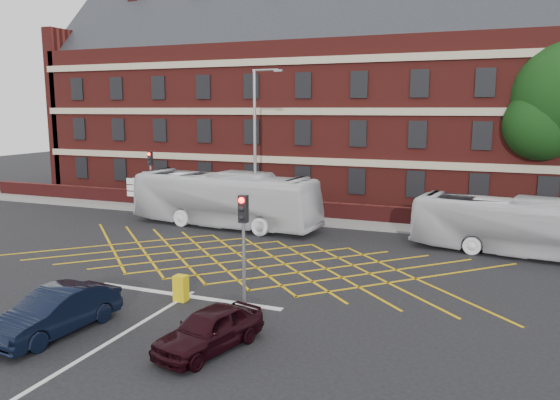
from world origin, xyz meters
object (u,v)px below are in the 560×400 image
at_px(traffic_light_near, 244,266).
at_px(street_lamp, 256,174).
at_px(traffic_light_far, 151,188).
at_px(car_navy, 56,312).
at_px(car_maroon, 209,329).
at_px(direction_signs, 133,188).
at_px(bus_right, 520,227).
at_px(bus_left, 224,199).
at_px(utility_cabinet, 181,288).

bearing_deg(traffic_light_near, street_lamp, 112.26).
bearing_deg(traffic_light_far, car_navy, -63.76).
bearing_deg(car_navy, car_maroon, 13.49).
bearing_deg(direction_signs, traffic_light_near, -44.42).
xyz_separation_m(traffic_light_near, street_lamp, (-5.37, 13.11, 1.53)).
xyz_separation_m(car_maroon, traffic_light_far, (-14.39, 17.90, 1.12)).
bearing_deg(traffic_light_near, bus_right, 52.74).
bearing_deg(direction_signs, car_navy, -59.59).
height_order(bus_left, utility_cabinet, bus_left).
relative_size(car_navy, traffic_light_far, 1.04).
height_order(bus_right, traffic_light_near, traffic_light_near).
bearing_deg(car_navy, direction_signs, 125.69).
xyz_separation_m(bus_left, street_lamp, (2.02, 0.27, 1.60)).
relative_size(traffic_light_far, direction_signs, 1.94).
relative_size(traffic_light_far, utility_cabinet, 4.33).
distance_m(bus_right, direction_signs, 26.42).
bearing_deg(street_lamp, traffic_light_far, 168.33).
distance_m(car_maroon, traffic_light_near, 3.18).
relative_size(car_navy, traffic_light_near, 1.04).
relative_size(traffic_light_near, direction_signs, 1.94).
bearing_deg(street_lamp, direction_signs, 163.64).
bearing_deg(bus_left, direction_signs, 74.53).
distance_m(bus_left, bus_right, 16.67).
height_order(direction_signs, utility_cabinet, direction_signs).
height_order(car_maroon, street_lamp, street_lamp).
relative_size(car_navy, utility_cabinet, 4.52).
xyz_separation_m(car_navy, street_lamp, (-0.41, 16.83, 2.56)).
bearing_deg(traffic_light_near, bus_left, 119.92).
height_order(car_navy, traffic_light_near, traffic_light_near).
bearing_deg(street_lamp, car_navy, -88.60).
xyz_separation_m(traffic_light_near, direction_signs, (-16.81, 16.47, -0.39)).
xyz_separation_m(bus_left, traffic_light_far, (-6.76, 2.09, 0.07)).
bearing_deg(traffic_light_far, street_lamp, -11.67).
distance_m(traffic_light_near, direction_signs, 23.54).
bearing_deg(traffic_light_far, traffic_light_near, -46.53).
relative_size(bus_left, street_lamp, 1.29).
distance_m(car_navy, utility_cabinet, 4.63).
bearing_deg(bus_left, traffic_light_near, -144.48).
height_order(bus_left, car_maroon, bus_left).
height_order(bus_right, direction_signs, bus_right).
relative_size(bus_left, traffic_light_near, 2.85).
relative_size(car_maroon, street_lamp, 0.40).
bearing_deg(street_lamp, bus_right, -3.65).
height_order(car_navy, car_maroon, car_navy).
xyz_separation_m(bus_right, traffic_light_near, (-9.26, -12.18, 0.32)).
bearing_deg(bus_left, utility_cabinet, -154.30).
distance_m(car_navy, car_maroon, 5.25).
bearing_deg(direction_signs, traffic_light_far, -30.15).
height_order(traffic_light_near, street_lamp, street_lamp).
distance_m(car_maroon, traffic_light_far, 22.99).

